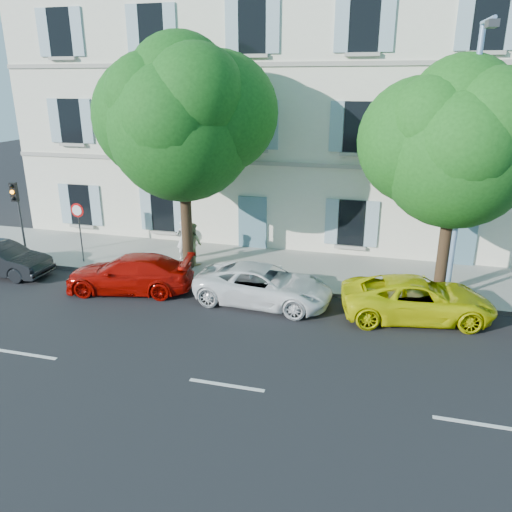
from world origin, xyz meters
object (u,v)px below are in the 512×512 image
(car_yellow_supercar, at_px, (417,299))
(car_dark_sedan, at_px, (1,259))
(pedestrian_a, at_px, (183,240))
(pedestrian_b, at_px, (193,243))
(road_sign, at_px, (79,220))
(tree_left, at_px, (182,127))
(street_lamp, at_px, (466,155))
(car_red_coupe, at_px, (130,273))
(traffic_light, at_px, (17,204))
(car_white_coupe, at_px, (264,285))
(tree_right, at_px, (456,153))

(car_yellow_supercar, bearing_deg, car_dark_sedan, 80.63)
(pedestrian_a, height_order, pedestrian_b, pedestrian_b)
(car_yellow_supercar, height_order, road_sign, road_sign)
(tree_left, relative_size, street_lamp, 0.98)
(car_yellow_supercar, bearing_deg, road_sign, 72.91)
(car_red_coupe, xyz_separation_m, tree_left, (1.28, 2.51, 5.06))
(traffic_light, xyz_separation_m, street_lamp, (17.07, 0.05, 2.62))
(car_white_coupe, distance_m, tree_left, 6.70)
(car_white_coupe, height_order, pedestrian_a, pedestrian_a)
(car_dark_sedan, height_order, car_white_coupe, car_white_coupe)
(tree_left, height_order, traffic_light, tree_left)
(car_dark_sedan, distance_m, car_white_coupe, 10.72)
(traffic_light, xyz_separation_m, pedestrian_a, (6.57, 1.78, -1.54))
(car_red_coupe, distance_m, street_lamp, 12.18)
(car_dark_sedan, bearing_deg, car_yellow_supercar, -88.38)
(road_sign, distance_m, street_lamp, 14.82)
(car_red_coupe, height_order, pedestrian_b, pedestrian_b)
(tree_left, bearing_deg, tree_right, -0.77)
(car_red_coupe, xyz_separation_m, car_white_coupe, (5.01, 0.22, -0.01))
(car_yellow_supercar, distance_m, pedestrian_a, 9.91)
(pedestrian_a, bearing_deg, street_lamp, 126.93)
(tree_right, relative_size, pedestrian_b, 4.42)
(pedestrian_b, bearing_deg, tree_left, 112.63)
(car_yellow_supercar, bearing_deg, car_white_coupe, 81.29)
(car_white_coupe, height_order, road_sign, road_sign)
(car_dark_sedan, distance_m, road_sign, 3.33)
(car_yellow_supercar, height_order, pedestrian_b, pedestrian_b)
(car_yellow_supercar, distance_m, tree_left, 10.42)
(car_dark_sedan, xyz_separation_m, tree_right, (16.69, 2.24, 4.48))
(street_lamp, bearing_deg, car_yellow_supercar, -128.62)
(car_white_coupe, distance_m, tree_right, 7.76)
(car_yellow_supercar, xyz_separation_m, traffic_light, (-15.99, 1.29, 1.87))
(traffic_light, height_order, pedestrian_b, traffic_light)
(car_dark_sedan, bearing_deg, pedestrian_a, -62.02)
(car_red_coupe, bearing_deg, street_lamp, 88.53)
(car_dark_sedan, bearing_deg, car_red_coupe, -90.52)
(car_white_coupe, distance_m, pedestrian_b, 4.60)
(car_white_coupe, xyz_separation_m, car_yellow_supercar, (5.11, 0.13, 0.01))
(traffic_light, distance_m, pedestrian_a, 6.98)
(street_lamp, relative_size, pedestrian_a, 5.20)
(tree_left, height_order, road_sign, tree_left)
(car_white_coupe, xyz_separation_m, street_lamp, (6.18, 1.47, 4.50))
(street_lamp, height_order, pedestrian_b, street_lamp)
(car_yellow_supercar, bearing_deg, pedestrian_a, 61.79)
(car_dark_sedan, xyz_separation_m, road_sign, (2.44, 1.85, 1.31))
(pedestrian_a, bearing_deg, car_yellow_supercar, 118.23)
(car_red_coupe, relative_size, pedestrian_a, 2.74)
(tree_right, bearing_deg, pedestrian_b, 176.64)
(tree_right, distance_m, street_lamp, 0.72)
(pedestrian_b, bearing_deg, car_white_coupe, 172.20)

